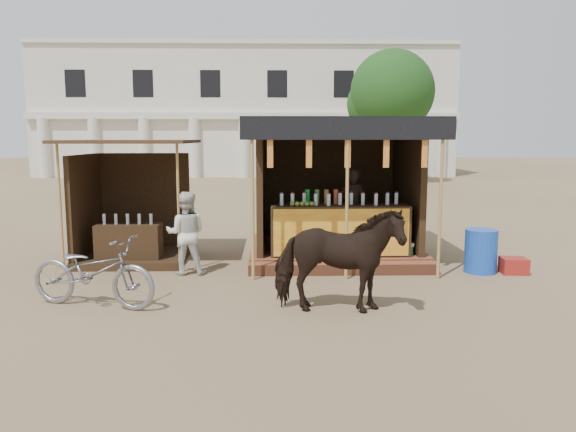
# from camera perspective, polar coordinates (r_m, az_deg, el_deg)

# --- Properties ---
(ground) EXTENTS (120.00, 120.00, 0.00)m
(ground) POSITION_cam_1_polar(r_m,az_deg,el_deg) (8.24, 0.29, -9.16)
(ground) COLOR #846B4C
(ground) RESTS_ON ground
(main_stall) EXTENTS (3.60, 3.61, 2.78)m
(main_stall) POSITION_cam_1_polar(r_m,az_deg,el_deg) (11.38, 4.89, 0.87)
(main_stall) COLOR brown
(main_stall) RESTS_ON ground
(secondary_stall) EXTENTS (2.40, 2.40, 2.38)m
(secondary_stall) POSITION_cam_1_polar(r_m,az_deg,el_deg) (11.59, -16.08, -0.15)
(secondary_stall) COLOR #352213
(secondary_stall) RESTS_ON ground
(cow) EXTENTS (1.84, 0.96, 1.50)m
(cow) POSITION_cam_1_polar(r_m,az_deg,el_deg) (7.79, 5.06, -4.50)
(cow) COLOR black
(cow) RESTS_ON ground
(motorbike) EXTENTS (2.08, 1.21, 1.03)m
(motorbike) POSITION_cam_1_polar(r_m,az_deg,el_deg) (8.57, -19.20, -5.36)
(motorbike) COLOR gray
(motorbike) RESTS_ON ground
(bystander) EXTENTS (0.73, 0.57, 1.48)m
(bystander) POSITION_cam_1_polar(r_m,az_deg,el_deg) (10.13, -10.33, -1.73)
(bystander) COLOR silver
(bystander) RESTS_ON ground
(blue_barrel) EXTENTS (0.67, 0.67, 0.79)m
(blue_barrel) POSITION_cam_1_polar(r_m,az_deg,el_deg) (10.74, 19.00, -3.38)
(blue_barrel) COLOR blue
(blue_barrel) RESTS_ON ground
(red_crate) EXTENTS (0.47, 0.41, 0.28)m
(red_crate) POSITION_cam_1_polar(r_m,az_deg,el_deg) (10.90, 21.96, -4.71)
(red_crate) COLOR maroon
(red_crate) RESTS_ON ground
(cooler) EXTENTS (0.65, 0.45, 0.46)m
(cooler) POSITION_cam_1_polar(r_m,az_deg,el_deg) (10.94, 10.74, -3.73)
(cooler) COLOR #166734
(cooler) RESTS_ON ground
(background_building) EXTENTS (26.00, 7.45, 8.18)m
(background_building) POSITION_cam_1_polar(r_m,az_deg,el_deg) (37.88, -4.21, 10.33)
(background_building) COLOR silver
(background_building) RESTS_ON ground
(tree) EXTENTS (4.50, 4.40, 7.00)m
(tree) POSITION_cam_1_polar(r_m,az_deg,el_deg) (30.69, 10.12, 12.00)
(tree) COLOR #382314
(tree) RESTS_ON ground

